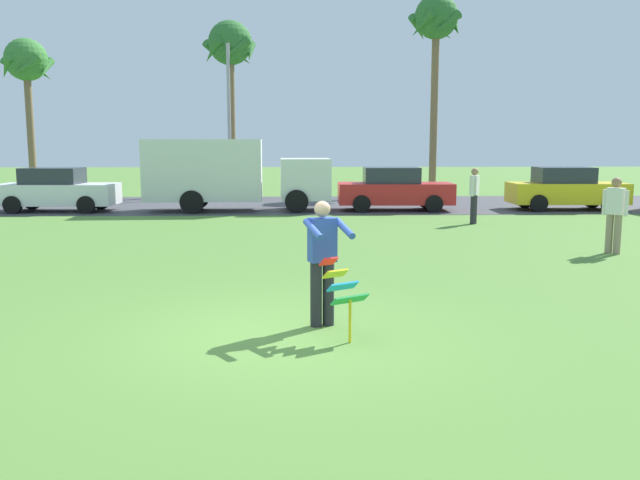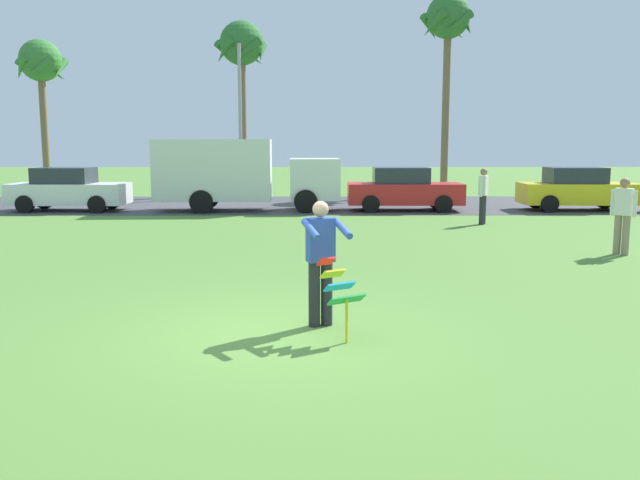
{
  "view_description": "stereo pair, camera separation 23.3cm",
  "coord_description": "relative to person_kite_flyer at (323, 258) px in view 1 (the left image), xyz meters",
  "views": [
    {
      "loc": [
        0.32,
        -8.46,
        2.51
      ],
      "look_at": [
        0.63,
        1.41,
        1.05
      ],
      "focal_mm": 37.14,
      "sensor_mm": 36.0,
      "label": 1
    },
    {
      "loc": [
        0.56,
        -8.46,
        2.51
      ],
      "look_at": [
        0.63,
        1.41,
        1.05
      ],
      "focal_mm": 37.14,
      "sensor_mm": 36.0,
      "label": 2
    }
  ],
  "objects": [
    {
      "name": "ground_plane",
      "position": [
        -0.63,
        -0.39,
        -0.95
      ],
      "size": [
        120.0,
        120.0,
        0.0
      ],
      "primitive_type": "plane",
      "color": "#568438"
    },
    {
      "name": "road_strip",
      "position": [
        -0.63,
        17.95,
        -0.95
      ],
      "size": [
        120.0,
        8.0,
        0.01
      ],
      "primitive_type": "cube",
      "color": "#424247",
      "rests_on": "ground"
    },
    {
      "name": "person_kite_flyer",
      "position": [
        0.0,
        0.0,
        0.0
      ],
      "size": [
        0.69,
        0.76,
        1.73
      ],
      "color": "#26262B",
      "rests_on": "ground"
    },
    {
      "name": "kite_held",
      "position": [
        0.23,
        -0.63,
        -0.28
      ],
      "size": [
        0.64,
        0.73,
        1.03
      ],
      "color": "red",
      "rests_on": "ground"
    },
    {
      "name": "parked_car_white",
      "position": [
        -9.18,
        15.56,
        -0.18
      ],
      "size": [
        4.25,
        1.92,
        1.6
      ],
      "color": "white",
      "rests_on": "ground"
    },
    {
      "name": "parked_truck_white_box",
      "position": [
        -2.98,
        15.56,
        0.46
      ],
      "size": [
        6.77,
        2.28,
        2.62
      ],
      "color": "silver",
      "rests_on": "ground"
    },
    {
      "name": "parked_car_red",
      "position": [
        3.2,
        15.56,
        -0.18
      ],
      "size": [
        4.23,
        1.9,
        1.6
      ],
      "color": "red",
      "rests_on": "ground"
    },
    {
      "name": "parked_car_yellow",
      "position": [
        9.64,
        15.56,
        -0.18
      ],
      "size": [
        4.25,
        1.93,
        1.6
      ],
      "color": "yellow",
      "rests_on": "ground"
    },
    {
      "name": "palm_tree_left_near",
      "position": [
        -13.94,
        25.54,
        5.35
      ],
      "size": [
        2.58,
        2.71,
        7.66
      ],
      "color": "brown",
      "rests_on": "ground"
    },
    {
      "name": "palm_tree_right_near",
      "position": [
        -3.61,
        23.95,
        5.94
      ],
      "size": [
        2.58,
        2.71,
        8.28
      ],
      "color": "brown",
      "rests_on": "ground"
    },
    {
      "name": "palm_tree_centre_far",
      "position": [
        6.3,
        23.97,
        7.08
      ],
      "size": [
        2.58,
        2.71,
        9.53
      ],
      "color": "brown",
      "rests_on": "ground"
    },
    {
      "name": "streetlight_pole",
      "position": [
        -3.57,
        22.57,
        3.05
      ],
      "size": [
        0.24,
        1.65,
        7.0
      ],
      "color": "#9E9EA3",
      "rests_on": "ground"
    },
    {
      "name": "person_walker_near",
      "position": [
        6.81,
        5.79,
        -0.02
      ],
      "size": [
        0.44,
        0.42,
        1.73
      ],
      "color": "gray",
      "rests_on": "ground"
    },
    {
      "name": "person_walker_far",
      "position": [
        5.08,
        11.4,
        -0.02
      ],
      "size": [
        0.37,
        0.51,
        1.73
      ],
      "color": "#26262B",
      "rests_on": "ground"
    }
  ]
}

